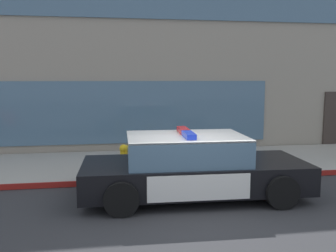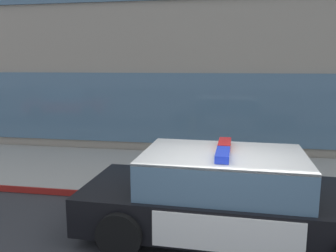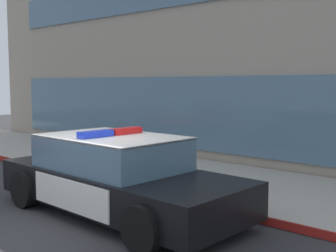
% 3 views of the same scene
% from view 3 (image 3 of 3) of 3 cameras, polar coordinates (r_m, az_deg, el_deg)
% --- Properties ---
extents(ground, '(48.00, 48.00, 0.00)m').
position_cam_3_polar(ground, '(7.58, -11.33, -12.12)').
color(ground, '#303033').
extents(sidewalk, '(48.00, 3.54, 0.15)m').
position_cam_3_polar(sidewalk, '(10.05, 5.33, -7.14)').
color(sidewalk, '#A39E93').
rests_on(sidewalk, ground).
extents(curb_red_paint, '(28.80, 0.04, 0.14)m').
position_cam_3_polar(curb_red_paint, '(8.71, -1.72, -9.12)').
color(curb_red_paint, maroon).
rests_on(curb_red_paint, ground).
extents(storefront_building, '(23.85, 11.11, 7.07)m').
position_cam_3_polar(storefront_building, '(16.50, 19.63, 9.65)').
color(storefront_building, gray).
rests_on(storefront_building, ground).
extents(police_cruiser, '(4.89, 2.23, 1.49)m').
position_cam_3_polar(police_cruiser, '(7.68, -6.84, -6.56)').
color(police_cruiser, black).
rests_on(police_cruiser, ground).
extents(fire_hydrant, '(0.34, 0.39, 0.73)m').
position_cam_3_polar(fire_hydrant, '(9.97, -4.15, -4.73)').
color(fire_hydrant, gold).
rests_on(fire_hydrant, sidewalk).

